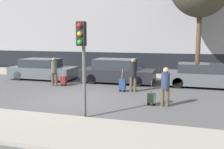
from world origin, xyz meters
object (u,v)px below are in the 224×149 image
parked_car_0 (43,70)px  trolley_right (151,98)px  pedestrian_center (133,73)px  parked_car_2 (203,76)px  parked_bicycle (134,70)px  trolley_left (64,80)px  pedestrian_left (54,70)px  parked_car_1 (117,72)px  pedestrian_right (165,85)px  traffic_light (82,50)px  trolley_center (122,84)px

parked_car_0 → trolley_right: size_ratio=4.21×
pedestrian_center → parked_car_2: bearing=21.1°
parked_car_0 → parked_bicycle: (5.71, 2.62, -0.16)m
parked_car_0 → parked_car_2: size_ratio=0.98×
trolley_left → parked_bicycle: 5.45m
pedestrian_left → parked_car_1: bearing=-158.8°
parked_car_2 → pedestrian_right: (-1.71, -4.73, 0.28)m
traffic_light → parked_bicycle: bearing=91.1°
parked_car_2 → traffic_light: traffic_light is taller
parked_car_1 → trolley_left: bearing=-144.1°
trolley_center → parked_car_2: bearing=31.7°
traffic_light → trolley_left: bearing=123.8°
pedestrian_left → pedestrian_center: size_ratio=0.95×
traffic_light → trolley_center: bearing=87.1°
parked_car_0 → pedestrian_left: bearing=-44.0°
parked_car_1 → parked_car_2: (5.05, 0.05, -0.05)m
parked_car_0 → trolley_center: 6.54m
pedestrian_center → trolley_center: (-0.54, -0.12, -0.61)m
parked_car_1 → trolley_center: (0.98, -2.47, -0.30)m
trolley_left → parked_bicycle: size_ratio=0.63×
parked_car_2 → pedestrian_center: (-3.54, -2.40, 0.36)m
parked_car_0 → trolley_center: parked_car_0 is taller
parked_car_2 → trolley_left: bearing=-165.5°
trolley_left → pedestrian_center: size_ratio=0.63×
parked_bicycle → parked_car_2: bearing=-28.0°
pedestrian_left → trolley_right: bearing=145.0°
pedestrian_right → traffic_light: traffic_light is taller
parked_car_1 → pedestrian_center: pedestrian_center is taller
trolley_left → pedestrian_center: bearing=-5.4°
trolley_right → traffic_light: 3.75m
pedestrian_left → trolley_right: 6.60m
parked_car_2 → traffic_light: (-4.31, -7.12, 1.75)m
pedestrian_right → traffic_light: 3.82m
parked_car_2 → parked_bicycle: (-4.48, 2.38, -0.14)m
trolley_left → trolley_center: size_ratio=0.93×
trolley_left → trolley_center: bearing=-8.2°
pedestrian_left → traffic_light: 6.56m
trolley_center → traffic_light: (-0.23, -4.60, 2.00)m
parked_car_2 → pedestrian_left: size_ratio=2.70×
parked_car_0 → pedestrian_center: (6.66, -2.15, 0.35)m
trolley_left → pedestrian_center: pedestrian_center is taller
parked_car_1 → parked_car_2: bearing=0.6°
trolley_center → parked_bicycle: (-0.41, 4.90, 0.11)m
parked_car_1 → pedestrian_right: size_ratio=2.81×
pedestrian_center → parked_bicycle: bearing=88.2°
pedestrian_center → trolley_center: pedestrian_center is taller
pedestrian_left → traffic_light: size_ratio=0.50×
parked_car_2 → pedestrian_center: bearing=-145.9°
parked_car_2 → parked_bicycle: 5.07m
trolley_right → trolley_center: bearing=129.0°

